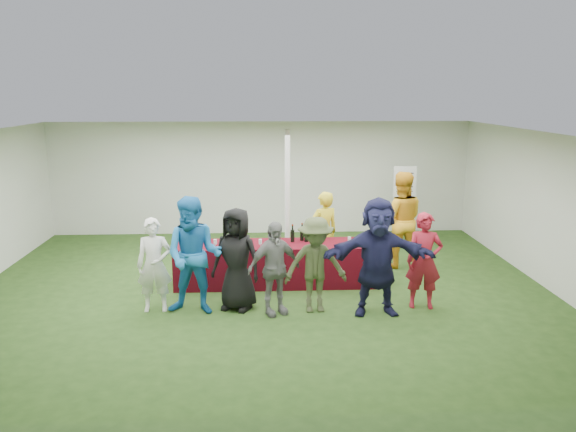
{
  "coord_description": "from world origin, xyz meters",
  "views": [
    {
      "loc": [
        -0.01,
        -9.37,
        3.41
      ],
      "look_at": [
        0.46,
        0.25,
        1.25
      ],
      "focal_mm": 35.0,
      "sensor_mm": 36.0,
      "label": 1
    }
  ],
  "objects_px": {
    "staff_back": "(400,220)",
    "customer_1": "(194,256)",
    "customer_0": "(154,265)",
    "wine_list_sign": "(405,188)",
    "customer_3": "(274,268)",
    "customer_5": "(378,257)",
    "customer_2": "(237,259)",
    "serving_table": "(277,264)",
    "customer_4": "(315,265)",
    "staff_pourer": "(324,233)",
    "dump_bucket": "(368,241)",
    "customer_6": "(424,261)"
  },
  "relations": [
    {
      "from": "wine_list_sign",
      "to": "customer_5",
      "type": "height_order",
      "value": "customer_5"
    },
    {
      "from": "serving_table",
      "to": "customer_6",
      "type": "relative_size",
      "value": 2.33
    },
    {
      "from": "customer_0",
      "to": "customer_3",
      "type": "height_order",
      "value": "customer_0"
    },
    {
      "from": "wine_list_sign",
      "to": "customer_6",
      "type": "bearing_deg",
      "value": -99.15
    },
    {
      "from": "customer_1",
      "to": "staff_back",
      "type": "bearing_deg",
      "value": 39.82
    },
    {
      "from": "staff_back",
      "to": "serving_table",
      "type": "bearing_deg",
      "value": 27.18
    },
    {
      "from": "customer_2",
      "to": "customer_5",
      "type": "relative_size",
      "value": 0.89
    },
    {
      "from": "serving_table",
      "to": "customer_2",
      "type": "height_order",
      "value": "customer_2"
    },
    {
      "from": "wine_list_sign",
      "to": "customer_3",
      "type": "distance_m",
      "value": 4.81
    },
    {
      "from": "staff_back",
      "to": "customer_0",
      "type": "xyz_separation_m",
      "value": [
        -4.38,
        -2.08,
        -0.2
      ]
    },
    {
      "from": "serving_table",
      "to": "customer_2",
      "type": "relative_size",
      "value": 2.2
    },
    {
      "from": "wine_list_sign",
      "to": "customer_1",
      "type": "distance_m",
      "value": 5.56
    },
    {
      "from": "customer_2",
      "to": "customer_1",
      "type": "bearing_deg",
      "value": -144.67
    },
    {
      "from": "staff_pourer",
      "to": "customer_1",
      "type": "height_order",
      "value": "customer_1"
    },
    {
      "from": "customer_4",
      "to": "customer_5",
      "type": "distance_m",
      "value": 0.96
    },
    {
      "from": "customer_2",
      "to": "customer_6",
      "type": "bearing_deg",
      "value": 20.44
    },
    {
      "from": "wine_list_sign",
      "to": "customer_2",
      "type": "height_order",
      "value": "wine_list_sign"
    },
    {
      "from": "customer_4",
      "to": "staff_back",
      "type": "bearing_deg",
      "value": 45.01
    },
    {
      "from": "customer_3",
      "to": "customer_6",
      "type": "height_order",
      "value": "customer_6"
    },
    {
      "from": "serving_table",
      "to": "customer_2",
      "type": "xyz_separation_m",
      "value": [
        -0.67,
        -1.13,
        0.44
      ]
    },
    {
      "from": "serving_table",
      "to": "customer_2",
      "type": "distance_m",
      "value": 1.39
    },
    {
      "from": "dump_bucket",
      "to": "customer_1",
      "type": "bearing_deg",
      "value": -159.98
    },
    {
      "from": "wine_list_sign",
      "to": "staff_pourer",
      "type": "bearing_deg",
      "value": -138.03
    },
    {
      "from": "customer_2",
      "to": "customer_6",
      "type": "height_order",
      "value": "customer_2"
    },
    {
      "from": "serving_table",
      "to": "staff_back",
      "type": "relative_size",
      "value": 1.9
    },
    {
      "from": "staff_back",
      "to": "customer_1",
      "type": "bearing_deg",
      "value": 36.95
    },
    {
      "from": "customer_0",
      "to": "wine_list_sign",
      "type": "bearing_deg",
      "value": 32.0
    },
    {
      "from": "customer_5",
      "to": "dump_bucket",
      "type": "bearing_deg",
      "value": 87.08
    },
    {
      "from": "customer_2",
      "to": "customer_4",
      "type": "height_order",
      "value": "customer_2"
    },
    {
      "from": "customer_1",
      "to": "customer_3",
      "type": "relative_size",
      "value": 1.25
    },
    {
      "from": "customer_2",
      "to": "customer_4",
      "type": "relative_size",
      "value": 1.08
    },
    {
      "from": "wine_list_sign",
      "to": "dump_bucket",
      "type": "bearing_deg",
      "value": -116.38
    },
    {
      "from": "staff_pourer",
      "to": "customer_1",
      "type": "bearing_deg",
      "value": 17.55
    },
    {
      "from": "serving_table",
      "to": "customer_1",
      "type": "bearing_deg",
      "value": -135.69
    },
    {
      "from": "customer_2",
      "to": "customer_4",
      "type": "xyz_separation_m",
      "value": [
        1.23,
        -0.18,
        -0.06
      ]
    },
    {
      "from": "staff_pourer",
      "to": "customer_6",
      "type": "height_order",
      "value": "staff_pourer"
    },
    {
      "from": "customer_1",
      "to": "customer_4",
      "type": "bearing_deg",
      "value": 8.55
    },
    {
      "from": "staff_back",
      "to": "customer_3",
      "type": "distance_m",
      "value": 3.42
    },
    {
      "from": "staff_back",
      "to": "customer_2",
      "type": "bearing_deg",
      "value": 39.99
    },
    {
      "from": "wine_list_sign",
      "to": "customer_2",
      "type": "relative_size",
      "value": 1.1
    },
    {
      "from": "serving_table",
      "to": "customer_4",
      "type": "xyz_separation_m",
      "value": [
        0.56,
        -1.31,
        0.38
      ]
    },
    {
      "from": "customer_2",
      "to": "serving_table",
      "type": "bearing_deg",
      "value": 81.75
    },
    {
      "from": "dump_bucket",
      "to": "customer_5",
      "type": "bearing_deg",
      "value": -94.41
    },
    {
      "from": "dump_bucket",
      "to": "wine_list_sign",
      "type": "bearing_deg",
      "value": 63.62
    },
    {
      "from": "customer_4",
      "to": "customer_6",
      "type": "bearing_deg",
      "value": -2.19
    },
    {
      "from": "customer_5",
      "to": "customer_4",
      "type": "bearing_deg",
      "value": 172.94
    },
    {
      "from": "customer_3",
      "to": "customer_1",
      "type": "bearing_deg",
      "value": 149.88
    },
    {
      "from": "serving_table",
      "to": "dump_bucket",
      "type": "bearing_deg",
      "value": -7.84
    },
    {
      "from": "customer_3",
      "to": "customer_5",
      "type": "xyz_separation_m",
      "value": [
        1.59,
        -0.06,
        0.18
      ]
    },
    {
      "from": "staff_pourer",
      "to": "staff_back",
      "type": "xyz_separation_m",
      "value": [
        1.53,
        0.33,
        0.16
      ]
    }
  ]
}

